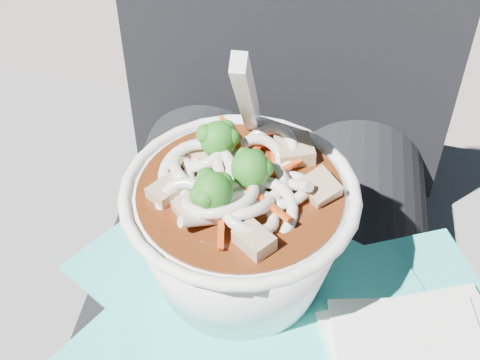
# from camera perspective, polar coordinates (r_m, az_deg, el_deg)

# --- Properties ---
(lap) EXTENTS (0.31, 0.48, 0.14)m
(lap) POSITION_cam_1_polar(r_m,az_deg,el_deg) (0.61, 1.30, -13.12)
(lap) COLOR black
(lap) RESTS_ON stone_ledge
(person_body) EXTENTS (0.34, 0.94, 1.01)m
(person_body) POSITION_cam_1_polar(r_m,az_deg,el_deg) (0.65, 2.42, -5.28)
(person_body) COLOR black
(person_body) RESTS_ON ground
(plastic_bag) EXTENTS (0.37, 0.30, 0.02)m
(plastic_bag) POSITION_cam_1_polar(r_m,az_deg,el_deg) (0.52, 3.49, -12.76)
(plastic_bag) COLOR #2EC3B6
(plastic_bag) RESTS_ON lap
(udon_bowl) EXTENTS (0.21, 0.21, 0.21)m
(udon_bowl) POSITION_cam_1_polar(r_m,az_deg,el_deg) (0.49, -0.06, -3.68)
(udon_bowl) COLOR white
(udon_bowl) RESTS_ON plastic_bag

